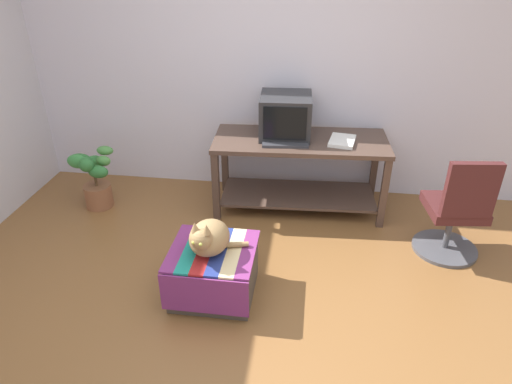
# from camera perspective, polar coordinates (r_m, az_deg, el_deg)

# --- Properties ---
(ground_plane) EXTENTS (14.00, 14.00, 0.00)m
(ground_plane) POSITION_cam_1_polar(r_m,az_deg,el_deg) (3.20, -2.38, -16.14)
(ground_plane) COLOR brown
(back_wall) EXTENTS (8.00, 0.10, 2.60)m
(back_wall) POSITION_cam_1_polar(r_m,az_deg,el_deg) (4.39, 2.01, 16.32)
(back_wall) COLOR silver
(back_wall) RESTS_ON ground_plane
(desk) EXTENTS (1.59, 0.73, 0.70)m
(desk) POSITION_cam_1_polar(r_m,az_deg,el_deg) (4.21, 5.47, 3.84)
(desk) COLOR #4C382D
(desk) RESTS_ON ground_plane
(tv_monitor) EXTENTS (0.47, 0.48, 0.37)m
(tv_monitor) POSITION_cam_1_polar(r_m,az_deg,el_deg) (4.13, 3.71, 9.44)
(tv_monitor) COLOR #28282B
(tv_monitor) RESTS_ON desk
(keyboard) EXTENTS (0.41, 0.19, 0.02)m
(keyboard) POSITION_cam_1_polar(r_m,az_deg,el_deg) (3.98, 3.67, 6.05)
(keyboard) COLOR #333338
(keyboard) RESTS_ON desk
(book) EXTENTS (0.26, 0.32, 0.03)m
(book) POSITION_cam_1_polar(r_m,az_deg,el_deg) (4.10, 10.73, 6.31)
(book) COLOR white
(book) RESTS_ON desk
(ottoman_with_blanket) EXTENTS (0.60, 0.58, 0.38)m
(ottoman_with_blanket) POSITION_cam_1_polar(r_m,az_deg,el_deg) (3.32, -5.33, -9.87)
(ottoman_with_blanket) COLOR #4C4238
(ottoman_with_blanket) RESTS_ON ground_plane
(cat) EXTENTS (0.42, 0.38, 0.30)m
(cat) POSITION_cam_1_polar(r_m,az_deg,el_deg) (3.10, -5.96, -5.71)
(cat) COLOR #9E7A4C
(cat) RESTS_ON ottoman_with_blanket
(potted_plant) EXTENTS (0.42, 0.36, 0.58)m
(potted_plant) POSITION_cam_1_polar(r_m,az_deg,el_deg) (4.56, -19.52, 1.52)
(potted_plant) COLOR brown
(potted_plant) RESTS_ON ground_plane
(office_chair) EXTENTS (0.52, 0.52, 0.89)m
(office_chair) POSITION_cam_1_polar(r_m,az_deg,el_deg) (3.90, 23.75, -2.51)
(office_chair) COLOR #4C4C51
(office_chair) RESTS_ON ground_plane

